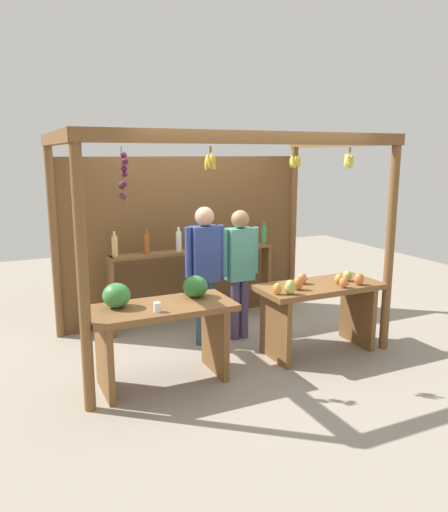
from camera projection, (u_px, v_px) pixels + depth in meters
The scene contains 7 objects.
ground_plane at pixel (217, 342), 5.96m from camera, with size 12.00×12.00×0.00m, color gray.
market_stall at pixel (201, 221), 6.11m from camera, with size 3.47×2.09×2.43m.
fruit_counter_left at pixel (160, 319), 4.81m from camera, with size 1.41×0.64×1.03m.
fruit_counter_right at pixel (319, 301), 5.56m from camera, with size 1.41×0.64×0.95m.
bottle_shelf_unit at pixel (194, 265), 6.46m from camera, with size 2.23×0.22×1.32m.
vendor_man at pixel (205, 263), 5.72m from camera, with size 0.48×0.22×1.63m.
vendor_woman at pixel (240, 263), 5.90m from camera, with size 0.48×0.21×1.58m.
Camera 1 is at (-2.32, -5.13, 2.22)m, focal length 34.83 mm.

